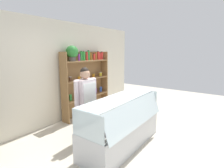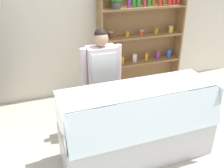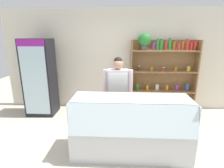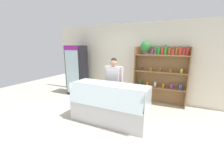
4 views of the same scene
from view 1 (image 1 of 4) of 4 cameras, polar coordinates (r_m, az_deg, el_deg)
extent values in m
plane|color=beige|center=(3.81, 3.77, -19.50)|extent=(12.00, 12.00, 0.00)
cube|color=silver|center=(4.83, -18.35, 3.45)|extent=(6.80, 0.10, 2.70)
cube|color=olive|center=(5.36, -9.30, 0.18)|extent=(1.70, 0.02, 1.90)
cube|color=olive|center=(4.72, -15.26, -1.50)|extent=(0.03, 0.28, 1.90)
cube|color=olive|center=(5.88, -2.58, 1.24)|extent=(0.03, 0.28, 1.90)
cube|color=olive|center=(5.35, -8.11, -3.97)|extent=(1.64, 0.28, 0.04)
cube|color=olive|center=(5.24, -8.26, 1.65)|extent=(1.64, 0.28, 0.04)
cube|color=olive|center=(5.18, -8.42, 7.45)|extent=(1.64, 0.28, 0.04)
cylinder|color=#4C4742|center=(4.82, -12.82, 7.92)|extent=(0.19, 0.19, 0.11)
sphere|color=#27742D|center=(4.82, -12.91, 10.22)|extent=(0.33, 0.33, 0.33)
cylinder|color=purple|center=(4.97, -10.73, 8.53)|extent=(0.06, 0.06, 0.19)
cylinder|color=black|center=(4.97, -10.87, 9.69)|extent=(0.04, 0.04, 0.02)
cylinder|color=#2D8C38|center=(5.04, -9.98, 8.99)|extent=(0.07, 0.07, 0.26)
cylinder|color=black|center=(5.04, -10.04, 10.54)|extent=(0.04, 0.04, 0.02)
cylinder|color=#2D8C38|center=(5.10, -9.20, 9.00)|extent=(0.08, 0.08, 0.25)
cylinder|color=black|center=(5.11, -9.30, 10.49)|extent=(0.05, 0.05, 0.02)
cylinder|color=red|center=(5.17, -8.18, 8.97)|extent=(0.06, 0.06, 0.24)
cylinder|color=black|center=(5.19, -8.40, 10.37)|extent=(0.04, 0.04, 0.02)
cylinder|color=#2D8C38|center=(5.25, -7.67, 9.22)|extent=(0.08, 0.08, 0.28)
cylinder|color=black|center=(5.25, -7.71, 10.81)|extent=(0.05, 0.05, 0.02)
cylinder|color=#9E6623|center=(5.35, -7.01, 8.98)|extent=(0.07, 0.07, 0.22)
cylinder|color=black|center=(5.34, -6.84, 10.27)|extent=(0.04, 0.04, 0.02)
cylinder|color=red|center=(5.40, -5.82, 8.81)|extent=(0.07, 0.07, 0.19)
cylinder|color=black|center=(5.41, -6.08, 9.88)|extent=(0.04, 0.04, 0.02)
cylinder|color=#9E6623|center=(5.49, -5.31, 9.06)|extent=(0.06, 0.06, 0.23)
cylinder|color=black|center=(5.49, -5.34, 10.33)|extent=(0.04, 0.04, 0.02)
cylinder|color=red|center=(5.55, -4.43, 9.20)|extent=(0.07, 0.07, 0.25)
cylinder|color=black|center=(5.57, -4.66, 10.55)|extent=(0.05, 0.05, 0.02)
cylinder|color=red|center=(5.64, -3.83, 9.00)|extent=(0.07, 0.07, 0.20)
cylinder|color=black|center=(5.65, -3.96, 10.11)|extent=(0.04, 0.04, 0.02)
cylinder|color=red|center=(5.72, -3.29, 9.21)|extent=(0.07, 0.07, 0.24)
cylinder|color=black|center=(5.72, -3.34, 10.47)|extent=(0.05, 0.05, 0.02)
cylinder|color=brown|center=(4.81, -13.48, 1.55)|extent=(0.08, 0.08, 0.11)
cylinder|color=silver|center=(4.80, -13.51, 2.28)|extent=(0.08, 0.08, 0.01)
cylinder|color=orange|center=(5.03, -10.71, 1.88)|extent=(0.07, 0.07, 0.08)
cylinder|color=gold|center=(5.01, -10.69, 2.42)|extent=(0.08, 0.08, 0.01)
cylinder|color=#BF4C2D|center=(5.24, -8.46, 2.31)|extent=(0.09, 0.09, 0.08)
cylinder|color=silver|center=(5.22, -8.32, 2.81)|extent=(0.09, 0.09, 0.01)
cylinder|color=orange|center=(5.47, -6.08, 2.77)|extent=(0.08, 0.08, 0.09)
cylinder|color=gold|center=(5.45, -5.98, 3.31)|extent=(0.08, 0.08, 0.01)
cylinder|color=yellow|center=(5.69, -3.77, 3.20)|extent=(0.09, 0.09, 0.11)
cylinder|color=silver|center=(5.69, -3.87, 3.83)|extent=(0.09, 0.09, 0.01)
cube|color=#2D8C38|center=(4.89, -13.42, -4.31)|extent=(0.06, 0.04, 0.17)
cube|color=orange|center=(5.06, -11.19, -3.93)|extent=(0.06, 0.04, 0.13)
cube|color=silver|center=(5.23, -9.12, -3.22)|extent=(0.08, 0.04, 0.16)
cube|color=orange|center=(5.42, -7.18, -2.81)|extent=(0.06, 0.05, 0.14)
cube|color=purple|center=(5.60, -5.38, -2.22)|extent=(0.07, 0.04, 0.16)
cube|color=#3356B2|center=(5.80, -3.69, -1.72)|extent=(0.08, 0.04, 0.17)
cube|color=silver|center=(3.69, 3.10, -15.63)|extent=(1.97, 0.70, 0.55)
cube|color=white|center=(3.57, 3.15, -11.38)|extent=(1.91, 0.64, 0.03)
cube|color=silver|center=(3.34, 8.04, -9.29)|extent=(1.93, 0.16, 0.47)
cube|color=silver|center=(3.46, 2.52, -4.59)|extent=(1.93, 0.54, 0.01)
cube|color=silver|center=(2.79, -8.03, -13.49)|extent=(0.01, 0.66, 0.45)
cube|color=silver|center=(4.32, 10.21, -4.75)|extent=(0.01, 0.66, 0.45)
cube|color=tan|center=(3.01, -7.07, -14.95)|extent=(0.16, 0.11, 0.06)
cube|color=white|center=(2.88, -3.85, -16.18)|extent=(0.05, 0.03, 0.02)
cube|color=beige|center=(3.15, -4.45, -13.79)|extent=(0.16, 0.11, 0.05)
cube|color=white|center=(3.03, -1.29, -14.78)|extent=(0.05, 0.03, 0.02)
cube|color=tan|center=(3.29, -2.08, -12.68)|extent=(0.17, 0.12, 0.04)
cube|color=white|center=(3.18, 1.01, -13.49)|extent=(0.05, 0.03, 0.02)
cube|color=tan|center=(3.44, 0.06, -11.49)|extent=(0.16, 0.13, 0.05)
cube|color=white|center=(3.33, 3.08, -12.30)|extent=(0.05, 0.03, 0.02)
cube|color=tan|center=(3.60, 2.00, -10.48)|extent=(0.16, 0.11, 0.05)
cube|color=white|center=(3.50, 4.94, -11.21)|extent=(0.05, 0.03, 0.02)
cube|color=tan|center=(3.76, 3.77, -9.59)|extent=(0.17, 0.12, 0.05)
cube|color=white|center=(3.66, 6.62, -10.20)|extent=(0.05, 0.03, 0.02)
cube|color=tan|center=(3.93, 5.39, -8.66)|extent=(0.16, 0.14, 0.06)
cube|color=white|center=(3.83, 8.14, -9.28)|extent=(0.05, 0.03, 0.02)
cube|color=tan|center=(4.10, 6.86, -7.95)|extent=(0.16, 0.13, 0.04)
cube|color=white|center=(4.01, 9.53, -8.43)|extent=(0.05, 0.03, 0.02)
cube|color=beige|center=(4.27, 8.21, -7.12)|extent=(0.16, 0.10, 0.06)
cube|color=white|center=(4.18, 10.79, -7.64)|extent=(0.05, 0.03, 0.02)
cylinder|color=#C1706B|center=(2.88, -3.98, -14.96)|extent=(0.17, 0.17, 0.16)
cylinder|color=#C1706B|center=(3.04, -1.25, -13.82)|extent=(0.19, 0.15, 0.13)
cylinder|color=#A35B4C|center=(3.20, 1.18, -12.31)|extent=(0.19, 0.16, 0.15)
cylinder|color=white|center=(3.89, 8.18, -7.73)|extent=(0.07, 0.07, 0.21)
cylinder|color=white|center=(3.98, 8.85, -7.53)|extent=(0.07, 0.07, 0.18)
cylinder|color=#4C4233|center=(3.85, -9.31, -13.10)|extent=(0.13, 0.13, 0.73)
cylinder|color=#4C4233|center=(3.97, -7.41, -12.30)|extent=(0.13, 0.13, 0.73)
cube|color=silver|center=(3.70, -8.62, -3.11)|extent=(0.41, 0.24, 0.61)
cube|color=white|center=(3.71, -7.09, -8.26)|extent=(0.35, 0.01, 1.13)
cylinder|color=silver|center=(3.52, -11.55, -3.41)|extent=(0.09, 0.09, 0.55)
cylinder|color=silver|center=(3.87, -5.99, -1.96)|extent=(0.09, 0.09, 0.55)
sphere|color=tan|center=(3.62, -8.80, 3.23)|extent=(0.21, 0.21, 0.21)
sphere|color=black|center=(3.62, -8.94, 4.05)|extent=(0.18, 0.18, 0.18)
camera|label=2|loc=(1.76, 60.14, 21.47)|focal=40.00mm
camera|label=3|loc=(2.77, 55.75, 7.55)|focal=28.00mm
camera|label=4|loc=(4.64, 53.77, 6.60)|focal=24.00mm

